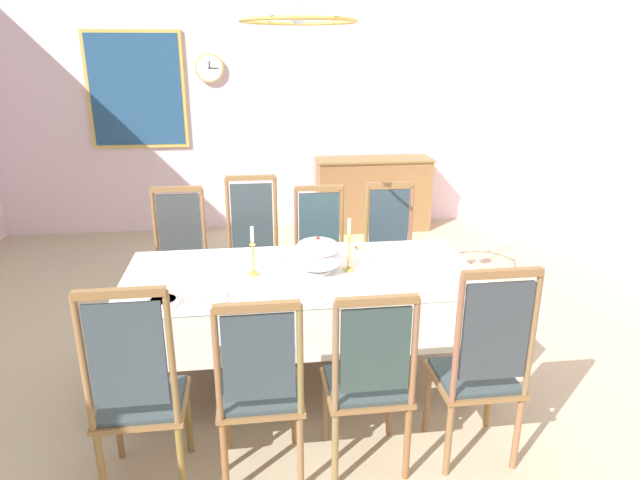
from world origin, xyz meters
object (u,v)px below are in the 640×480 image
chair_south_d (481,365)px  framed_painting (136,90)px  chair_south_a (138,390)px  bowl_far_right (163,301)px  chair_north_a (180,258)px  mounted_clock (210,68)px  candlestick_west (253,256)px  bowl_near_right (451,289)px  chair_south_c (369,379)px  chair_north_c (321,253)px  chandelier (299,19)px  chair_north_d (391,249)px  bowl_far_left (216,298)px  chair_north_b (254,251)px  bowl_near_left (344,247)px  spoon_primary (358,247)px  spoon_secondary (466,289)px  dining_table (302,283)px  candlestick_east (349,250)px  chair_south_b (260,387)px  soup_tureen (318,255)px  sideboard (373,194)px

chair_south_d → framed_painting: bearing=118.6°
chair_south_a → bowl_far_right: size_ratio=6.64×
chair_north_a → mounted_clock: (0.17, 2.59, 1.40)m
candlestick_west → bowl_near_right: (1.18, -0.42, -0.11)m
chair_south_c → chair_north_c: bearing=90.0°
chandelier → chair_north_c: bearing=75.0°
chair_north_d → chair_north_a: bearing=-0.0°
chair_north_c → bowl_near_right: (0.61, -1.37, 0.23)m
bowl_far_left → framed_painting: size_ratio=0.11×
chair_north_b → bowl_near_left: size_ratio=7.25×
bowl_near_right → spoon_primary: bowl_near_right is taller
chair_north_c → bowl_near_right: 1.52m
bowl_near_left → chair_north_b: bearing=140.1°
bowl_far_left → candlestick_west: bearing=59.1°
bowl_far_right → spoon_secondary: size_ratio=1.00×
dining_table → chair_south_d: (0.86, -0.95, -0.11)m
bowl_near_left → bowl_far_right: (-1.18, -0.78, 0.00)m
chair_south_c → bowl_near_right: 0.84m
chair_north_d → candlestick_west: (-1.17, -0.94, 0.34)m
candlestick_east → chair_south_b: bearing=-123.4°
chair_south_a → chair_south_b: chair_south_a is taller
candlestick_east → bowl_near_left: size_ratio=2.16×
soup_tureen → framed_painting: 4.01m
chair_north_c → candlestick_west: (-0.57, -0.94, 0.34)m
sideboard → chair_south_c: bearing=77.1°
chair_south_b → sideboard: chair_south_b is taller
candlestick_west → spoon_secondary: candlestick_west is taller
chair_south_a → spoon_primary: chair_south_a is taller
chair_south_d → bowl_near_right: bearing=89.0°
chair_south_a → mounted_clock: 4.69m
chair_north_c → chair_south_d: size_ratio=0.94×
candlestick_east → mounted_clock: (-1.04, 3.53, 1.05)m
candlestick_west → mounted_clock: mounted_clock is taller
bowl_far_left → mounted_clock: mounted_clock is taller
chair_north_d → mounted_clock: size_ratio=3.39×
candlestick_east → mounted_clock: mounted_clock is taller
chair_south_a → bowl_near_right: chair_south_a is taller
dining_table → candlestick_east: candlestick_east is taller
dining_table → spoon_primary: (0.46, 0.43, 0.08)m
chair_south_a → bowl_far_left: 0.71m
bowl_near_right → bowl_far_right: 1.70m
bowl_near_left → chair_south_d: bearing=-69.4°
chair_north_c → candlestick_east: bearing=93.7°
bowl_near_right → framed_painting: 4.76m
bowl_far_right → chandelier: (0.83, 0.38, 1.53)m
bowl_far_left → mounted_clock: 4.08m
chair_north_b → chair_north_c: chair_north_b is taller
chair_south_c → soup_tureen: 1.01m
spoon_secondary → chair_north_d: bearing=91.8°
bowl_far_right → chair_north_c: bearing=50.7°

